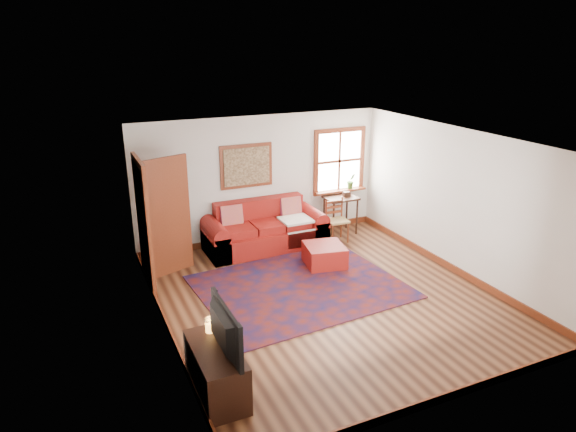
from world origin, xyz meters
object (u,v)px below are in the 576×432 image
ladder_back_chair (336,218)px  media_cabinet (216,371)px  side_table (341,203)px  red_leather_sofa (265,232)px  red_ottoman (324,255)px

ladder_back_chair → media_cabinet: ladder_back_chair is taller
side_table → media_cabinet: bearing=-134.7°
red_leather_sofa → ladder_back_chair: (1.44, -0.25, 0.16)m
ladder_back_chair → red_ottoman: bearing=-128.6°
red_leather_sofa → ladder_back_chair: size_ratio=2.69×
red_leather_sofa → media_cabinet: red_leather_sofa is taller
red_leather_sofa → media_cabinet: (-2.13, -3.82, -0.01)m
red_leather_sofa → red_ottoman: (0.66, -1.23, -0.11)m
media_cabinet → red_leather_sofa: bearing=60.8°
side_table → media_cabinet: (-3.86, -3.89, -0.36)m
media_cabinet → side_table: bearing=45.3°
red_leather_sofa → side_table: red_leather_sofa is taller
ladder_back_chair → media_cabinet: size_ratio=0.80×
ladder_back_chair → media_cabinet: bearing=-135.0°
side_table → red_leather_sofa: bearing=-177.7°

